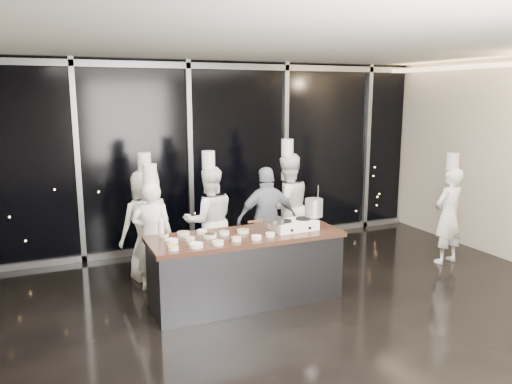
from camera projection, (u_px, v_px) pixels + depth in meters
ground at (276, 330)px, 5.67m from camera, size 9.00×9.00×0.00m
room_shell at (292, 132)px, 5.31m from camera, size 9.02×7.02×3.21m
window_wall at (190, 157)px, 8.46m from camera, size 8.90×0.11×3.20m
demo_counter at (246, 268)px, 6.40m from camera, size 2.46×0.86×0.90m
stove at (294, 225)px, 6.52m from camera, size 0.59×0.39×0.14m
frying_pan at (272, 220)px, 6.35m from camera, size 0.49×0.29×0.05m
stock_pot at (314, 208)px, 6.63m from camera, size 0.25×0.25×0.24m
prep_bowls at (208, 237)px, 6.08m from camera, size 1.37×0.69×0.05m
squeeze_bottle at (161, 227)px, 6.16m from camera, size 0.08×0.08×0.28m
chef_far_left at (152, 234)px, 6.74m from camera, size 0.63×0.51×1.74m
chef_left at (147, 223)px, 7.15m from camera, size 0.89×0.70×1.84m
chef_center at (209, 220)px, 7.36m from camera, size 0.83×0.67×1.84m
guest at (267, 219)px, 7.48m from camera, size 0.97×0.49×1.59m
chef_right at (287, 207)px, 7.99m from camera, size 0.88×0.71×1.95m
chef_side at (448, 214)px, 7.83m from camera, size 0.61×0.45×1.76m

